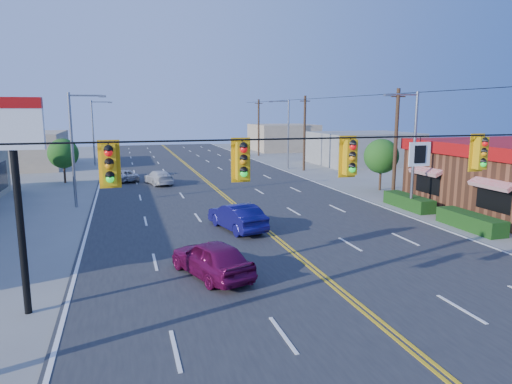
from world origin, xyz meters
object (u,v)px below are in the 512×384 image
object	(u,v)px
signal_span	(381,174)
car_silver	(124,176)
car_blue	(237,218)
pizza_hut_sign	(14,161)
car_white	(159,178)
car_magenta	(212,259)

from	to	relation	value
signal_span	car_silver	bearing A→B (deg)	102.71
signal_span	car_blue	bearing A→B (deg)	96.69
signal_span	pizza_hut_sign	distance (m)	11.60
car_silver	signal_span	bearing A→B (deg)	85.03
signal_span	car_white	bearing A→B (deg)	98.32
pizza_hut_sign	car_white	world-z (taller)	pizza_hut_sign
car_magenta	car_white	bearing A→B (deg)	-109.13
car_white	signal_span	bearing A→B (deg)	85.33
car_silver	car_white	bearing A→B (deg)	119.49
signal_span	car_blue	world-z (taller)	signal_span
pizza_hut_sign	car_white	distance (m)	27.46
signal_span	car_magenta	xyz separation A→B (m)	(-4.25, 5.56, -4.12)
car_blue	car_silver	distance (m)	21.52
car_blue	car_silver	bearing A→B (deg)	-87.03
car_magenta	car_silver	bearing A→B (deg)	-102.89
pizza_hut_sign	car_white	bearing A→B (deg)	76.22
pizza_hut_sign	car_magenta	distance (m)	8.12
pizza_hut_sign	car_magenta	xyz separation A→B (m)	(6.63, 1.56, -4.42)
car_magenta	car_blue	bearing A→B (deg)	-131.60
car_white	car_magenta	bearing A→B (deg)	77.43
pizza_hut_sign	car_blue	bearing A→B (deg)	41.88
pizza_hut_sign	car_magenta	bearing A→B (deg)	13.22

